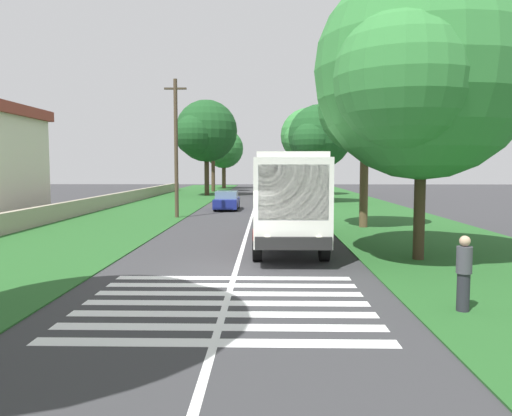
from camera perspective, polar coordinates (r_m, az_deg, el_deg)
The scene contains 20 objects.
ground at distance 15.55m, azimuth -2.38°, elevation -7.34°, with size 160.00×160.00×0.00m, color #333335.
grass_verge_left at distance 31.70m, azimuth -15.60°, elevation -1.32°, with size 120.00×8.00×0.04m, color #235623.
grass_verge_right at distance 31.20m, azimuth 14.62°, elevation -1.40°, with size 120.00×8.00×0.04m, color #235623.
centre_line at distance 30.37m, azimuth -0.61°, elevation -1.44°, with size 110.00×0.16×0.01m, color silver.
coach_bus at distance 21.07m, azimuth 3.49°, elevation 1.70°, with size 11.16×2.62×3.73m.
zebra_crossing at distance 12.15m, azimuth -3.43°, elevation -10.76°, with size 5.85×6.80×0.01m.
trailing_car_0 at distance 38.13m, azimuth -3.35°, elevation 0.80°, with size 4.30×1.78×1.43m.
trailing_car_1 at distance 45.91m, azimuth 2.35°, elevation 1.46°, with size 4.30×1.78×1.43m.
trailing_car_2 at distance 55.81m, azimuth 2.21°, elevation 2.03°, with size 4.30×1.78×1.43m.
trailing_minibus_0 at distance 63.93m, azimuth 1.77°, elevation 3.15°, with size 6.00×2.14×2.53m.
roadside_tree_left_0 at distance 75.98m, azimuth -3.81°, elevation 6.64°, with size 6.99×5.89×8.94m.
roadside_tree_left_1 at distance 66.45m, azimuth -5.07°, elevation 8.50°, with size 5.55×4.55×10.07m.
roadside_tree_left_3 at distance 57.20m, azimuth -5.87°, elevation 8.55°, with size 8.16×6.95×10.75m.
roadside_tree_right_0 at distance 46.05m, azimuth 7.13°, elevation 7.92°, with size 6.69×5.74×8.86m.
roadside_tree_right_1 at distance 27.30m, azimuth 12.05°, elevation 10.95°, with size 5.79×4.99×8.86m.
roadside_tree_right_2 at distance 58.16m, azimuth 5.78°, elevation 8.04°, with size 7.39×6.22×9.93m.
roadside_tree_right_3 at distance 18.47m, azimuth 17.86°, elevation 13.97°, with size 8.62×7.36×10.11m.
utility_pole at distance 32.23m, azimuth -9.09°, elevation 6.93°, with size 0.24×1.40×8.70m.
roadside_wall at distance 37.45m, azimuth -18.40°, elevation 0.32°, with size 70.00×0.40×1.03m, color #9E937F.
pedestrian at distance 12.07m, azimuth 22.59°, elevation -6.80°, with size 0.34×0.34×1.69m.
Camera 1 is at (-15.18, -0.96, 3.23)m, focal length 35.12 mm.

